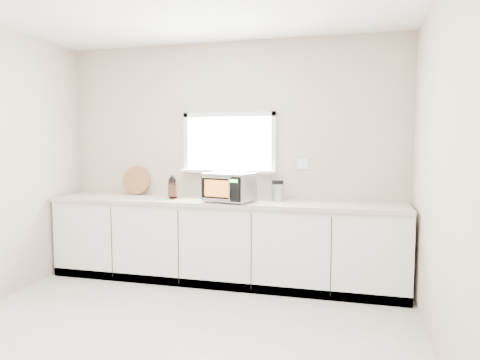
% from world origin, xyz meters
% --- Properties ---
extents(ground, '(4.00, 4.00, 0.00)m').
position_xyz_m(ground, '(0.00, 0.00, 0.00)').
color(ground, beige).
rests_on(ground, ground).
extents(back_wall, '(4.00, 0.17, 2.70)m').
position_xyz_m(back_wall, '(0.00, 2.00, 1.36)').
color(back_wall, '#B29E8D').
rests_on(back_wall, ground).
extents(cabinets, '(3.92, 0.60, 0.88)m').
position_xyz_m(cabinets, '(0.00, 1.70, 0.44)').
color(cabinets, white).
rests_on(cabinets, ground).
extents(countertop, '(3.92, 0.64, 0.04)m').
position_xyz_m(countertop, '(0.00, 1.69, 0.90)').
color(countertop, beige).
rests_on(countertop, cabinets).
extents(microwave, '(0.55, 0.48, 0.31)m').
position_xyz_m(microwave, '(0.11, 1.59, 1.08)').
color(microwave, black).
rests_on(microwave, countertop).
extents(knife_block, '(0.13, 0.20, 0.27)m').
position_xyz_m(knife_block, '(-0.58, 1.69, 1.04)').
color(knife_block, '#4E311C').
rests_on(knife_block, countertop).
extents(cutting_board, '(0.34, 0.08, 0.34)m').
position_xyz_m(cutting_board, '(-1.17, 1.94, 1.09)').
color(cutting_board, '#9C683C').
rests_on(cutting_board, countertop).
extents(coffee_grinder, '(0.14, 0.14, 0.23)m').
position_xyz_m(coffee_grinder, '(0.60, 1.79, 1.03)').
color(coffee_grinder, '#B2B4B9').
rests_on(coffee_grinder, countertop).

